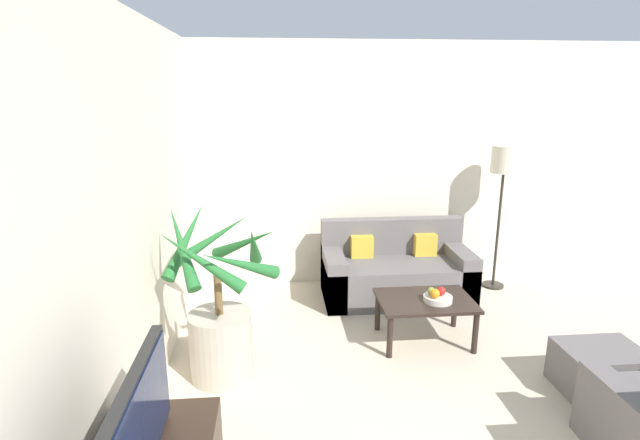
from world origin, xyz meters
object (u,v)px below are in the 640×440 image
orange_fruit (435,294)px  ottoman (599,369)px  sofa_loveseat (396,272)px  floor_lamp (504,170)px  fruit_bowl (438,299)px  coffee_table (425,305)px  apple_green (431,291)px  apple_red (441,291)px  television (135,439)px  potted_palm (220,319)px

orange_fruit → ottoman: orange_fruit is taller
sofa_loveseat → floor_lamp: (1.19, 0.18, 1.07)m
orange_fruit → sofa_loveseat: bearing=93.7°
floor_lamp → fruit_bowl: 1.87m
coffee_table → apple_green: 0.15m
sofa_loveseat → coffee_table: size_ratio=1.88×
sofa_loveseat → orange_fruit: size_ratio=18.93×
coffee_table → apple_red: 0.19m
apple_red → apple_green: apple_red is taller
sofa_loveseat → orange_fruit: 1.11m
television → apple_red: bearing=46.8°
fruit_bowl → ottoman: (0.99, -0.79, -0.26)m
potted_palm → coffee_table: (1.74, 0.41, -0.14)m
television → orange_fruit: bearing=47.1°
apple_red → fruit_bowl: bearing=-155.7°
potted_palm → apple_red: size_ratio=18.40×
floor_lamp → fruit_bowl: (-1.08, -1.23, -0.92)m
fruit_bowl → apple_green: bearing=140.7°
television → floor_lamp: size_ratio=0.63×
ottoman → television: bearing=-155.9°
television → apple_green: (1.92, 2.16, -0.34)m
potted_palm → sofa_loveseat: size_ratio=0.88×
potted_palm → orange_fruit: 1.81m
television → fruit_bowl: bearing=47.1°
apple_red → apple_green: 0.08m
television → fruit_bowl: (1.97, 2.12, -0.40)m
floor_lamp → apple_red: bearing=-130.7°
sofa_loveseat → apple_green: bearing=-86.4°
potted_palm → floor_lamp: size_ratio=0.86×
sofa_loveseat → orange_fruit: bearing=-86.3°
sofa_loveseat → fruit_bowl: size_ratio=6.27×
potted_palm → apple_red: bearing=11.1°
fruit_bowl → ottoman: bearing=-38.7°
ottoman → apple_red: bearing=140.0°
fruit_bowl → orange_fruit: orange_fruit is taller
apple_red → potted_palm: bearing=-168.9°
television → orange_fruit: 2.86m
fruit_bowl → orange_fruit: (-0.04, -0.04, 0.07)m
television → fruit_bowl: 2.92m
sofa_loveseat → apple_red: sofa_loveseat is taller
fruit_bowl → potted_palm: bearing=-169.1°
potted_palm → sofa_loveseat: 2.22m
apple_red → orange_fruit: orange_fruit is taller
television → potted_palm: potted_palm is taller
coffee_table → fruit_bowl: (0.09, -0.06, 0.08)m
apple_red → orange_fruit: (-0.07, -0.05, 0.00)m
floor_lamp → ottoman: size_ratio=2.71×
apple_red → orange_fruit: bearing=-143.5°
television → fruit_bowl: size_ratio=4.05×
sofa_loveseat → apple_green: size_ratio=24.08×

